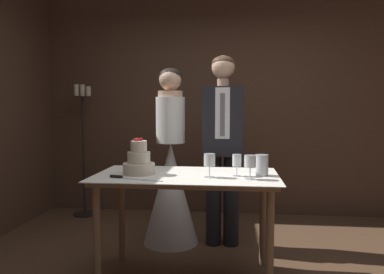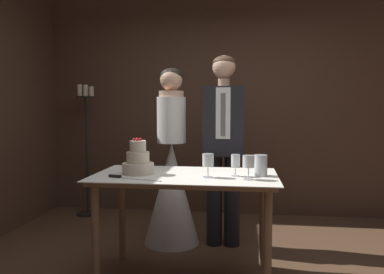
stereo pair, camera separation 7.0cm
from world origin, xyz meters
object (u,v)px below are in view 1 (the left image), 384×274
Objects in this scene: tiered_cake at (139,162)px; candle_stand at (83,148)px; hurricane_candle at (261,166)px; cake_knife at (126,178)px; groom at (223,140)px; wine_glass_middle at (250,162)px; bride at (171,179)px; cake_table at (186,188)px; wine_glass_far at (210,161)px; wine_glass_near at (237,161)px.

candle_stand reaches higher than tiered_cake.
candle_stand reaches higher than hurricane_candle.
groom is at bearing 71.95° from cake_knife.
wine_glass_middle is 1.21m from bride.
tiered_cake is at bearing -176.67° from cake_table.
bride reaches higher than wine_glass_far.
candle_stand is at bearing 135.99° from cake_knife.
candle_stand reaches higher than wine_glass_near.
bride is (0.16, 0.99, -0.20)m from cake_knife.
tiered_cake is 1.01m from groom.
hurricane_candle is (0.38, 0.11, -0.05)m from wine_glass_far.
cake_table is 7.98× the size of wine_glass_far.
cake_table is at bearing 175.83° from wine_glass_near.
wine_glass_near is at bearing -51.67° from bride.
cake_table is 0.48m from cake_knife.
tiered_cake is 0.75m from wine_glass_near.
tiered_cake is 1.70× the size of wine_glass_near.
hurricane_candle is at bearing -42.96° from bride.
groom is (0.66, 0.99, 0.20)m from cake_knife.
cake_knife is 0.24× the size of bride.
wine_glass_far is (-0.29, 0.05, 0.00)m from wine_glass_middle.
groom is at bearing 112.30° from hurricane_candle.
wine_glass_middle is 0.99× the size of wine_glass_far.
wine_glass_far is 0.11× the size of candle_stand.
bride is (-0.73, 0.92, -0.31)m from wine_glass_middle.
cake_knife is at bearing -166.48° from hurricane_candle.
cake_knife is 2.53× the size of wine_glass_near.
cake_knife is 0.82m from wine_glass_near.
wine_glass_middle is at bearing 20.40° from cake_knife.
cake_knife is at bearing -166.21° from wine_glass_near.
tiered_cake is 0.55m from wine_glass_far.
cake_knife is 0.26× the size of candle_stand.
bride is at bearing -34.21° from candle_stand.
tiered_cake is 0.85m from bride.
tiered_cake is 0.93m from hurricane_candle.
wine_glass_near reaches higher than cake_table.
tiered_cake is 0.85m from wine_glass_middle.
wine_glass_near is (0.75, -0.01, 0.02)m from tiered_cake.
wine_glass_near is at bearing -0.50° from tiered_cake.
wine_glass_near is at bearing 127.49° from wine_glass_middle.
wine_glass_middle is at bearing -119.58° from hurricane_candle.
groom reaches higher than candle_stand.
candle_stand is (-2.05, 1.60, -0.06)m from hurricane_candle.
cake_knife is 2.38× the size of wine_glass_far.
candle_stand is at bearing 145.79° from bride.
bride is 1.06× the size of candle_stand.
cake_table is 0.59m from hurricane_candle.
bride is at bearing 137.04° from hurricane_candle.
groom is at bearing 52.13° from tiered_cake.
hurricane_candle is (0.97, 0.23, 0.07)m from cake_knife.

